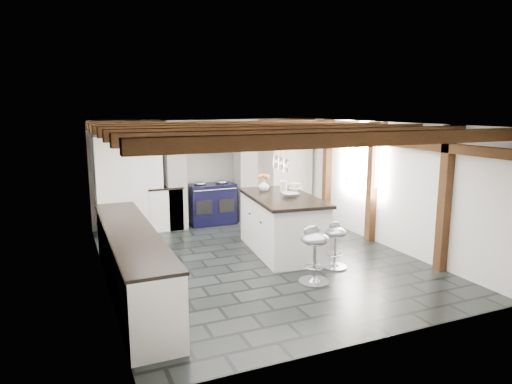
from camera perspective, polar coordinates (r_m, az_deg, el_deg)
name	(u,v)px	position (r m, az deg, el deg)	size (l,w,h in m)	color
ground	(260,260)	(7.85, 0.49, -8.47)	(6.00, 6.00, 0.00)	black
room_shell	(200,187)	(8.68, -6.97, 0.57)	(6.00, 6.03, 6.00)	white
range_cooker	(211,203)	(10.15, -5.61, -1.40)	(1.00, 0.63, 0.99)	black
kitchen_island	(282,223)	(8.16, 3.26, -3.92)	(1.29, 2.17, 1.36)	white
bar_stool_near	(335,240)	(7.46, 9.83, -5.88)	(0.42, 0.42, 0.75)	silver
bar_stool_far	(314,248)	(6.77, 7.30, -6.97)	(0.47, 0.47, 0.86)	silver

